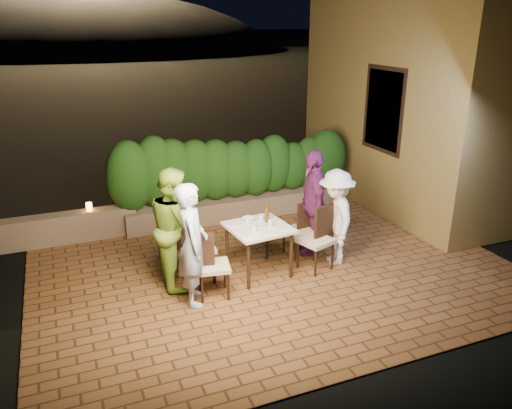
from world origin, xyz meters
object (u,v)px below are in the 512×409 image
dining_table (259,250)px  bowl (248,219)px  diner_blue (192,244)px  chair_left_front (213,265)px  diner_purple (313,202)px  chair_right_back (298,229)px  parapet_lamp (89,207)px  chair_left_back (197,246)px  beer_bottle (267,212)px  diner_green (175,227)px  diner_white (336,218)px  chair_right_front (316,239)px

dining_table → bowl: bowl is taller
diner_blue → bowl: bearing=-44.4°
chair_left_front → diner_blue: (-0.28, -0.05, 0.37)m
bowl → diner_blue: bearing=-146.8°
diner_blue → diner_purple: size_ratio=0.98×
dining_table → diner_blue: bearing=-159.2°
chair_right_back → parapet_lamp: bearing=-41.3°
bowl → diner_purple: bearing=5.2°
chair_left_back → beer_bottle: bearing=-0.5°
dining_table → diner_green: (-1.18, 0.17, 0.48)m
beer_bottle → chair_left_back: beer_bottle is taller
dining_table → diner_green: size_ratio=0.49×
dining_table → chair_left_back: bearing=168.4°
chair_left_front → chair_right_back: (1.64, 0.73, -0.03)m
chair_left_front → diner_white: diner_white is taller
chair_right_front → parapet_lamp: (-3.02, 2.45, 0.09)m
dining_table → diner_white: size_ratio=0.56×
diner_blue → diner_white: size_ratio=1.12×
diner_green → parapet_lamp: size_ratio=12.18×
dining_table → bowl: bearing=101.2°
chair_right_back → beer_bottle: bearing=12.8°
beer_bottle → dining_table: bearing=-150.5°
diner_purple → chair_left_front: bearing=-51.2°
diner_green → diner_purple: size_ratio=1.01×
chair_left_front → chair_right_front: chair_right_front is taller
diner_green → diner_white: (2.39, -0.28, -0.11)m
diner_blue → diner_green: bearing=20.9°
diner_blue → parapet_lamp: (-1.09, 2.67, -0.26)m
dining_table → beer_bottle: (0.17, 0.10, 0.54)m
diner_blue → parapet_lamp: 2.90m
beer_bottle → parapet_lamp: beer_bottle is taller
bowl → chair_left_front: chair_left_front is taller
chair_left_back → chair_right_back: size_ratio=1.22×
bowl → parapet_lamp: bowl is taller
bowl → chair_left_back: bearing=-174.0°
beer_bottle → diner_purple: (0.91, 0.27, -0.06)m
parapet_lamp → diner_green: bearing=-64.5°
chair_left_back → diner_green: diner_green is taller
bowl → chair_right_front: 1.04m
chair_left_front → chair_left_back: 0.55m
dining_table → diner_white: bearing=-5.3°
bowl → chair_left_back: 0.87m
diner_blue → diner_green: 0.59m
parapet_lamp → chair_right_front: bearing=-39.1°
bowl → chair_right_back: 0.95m
diner_purple → parapet_lamp: bearing=-102.7°
chair_right_front → parapet_lamp: chair_right_front is taller
dining_table → chair_left_front: 0.89m
chair_right_front → diner_white: diner_white is taller
bowl → diner_white: diner_white is taller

